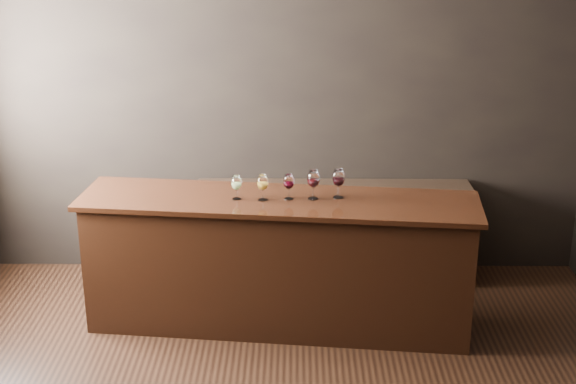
{
  "coord_description": "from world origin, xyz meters",
  "views": [
    {
      "loc": [
        0.16,
        -3.99,
        2.94
      ],
      "look_at": [
        0.11,
        1.24,
        1.04
      ],
      "focal_mm": 50.0,
      "sensor_mm": 36.0,
      "label": 1
    }
  ],
  "objects_px": {
    "bar_counter": "(278,265)",
    "glass_amber": "(263,183)",
    "glass_red_a": "(289,182)",
    "back_bar_shelf": "(333,233)",
    "glass_red_b": "(313,180)",
    "glass_red_c": "(339,178)",
    "glass_white": "(236,183)"
  },
  "relations": [
    {
      "from": "glass_amber",
      "to": "glass_red_a",
      "type": "relative_size",
      "value": 1.02
    },
    {
      "from": "glass_red_a",
      "to": "glass_amber",
      "type": "bearing_deg",
      "value": -171.58
    },
    {
      "from": "bar_counter",
      "to": "glass_white",
      "type": "distance_m",
      "value": 0.69
    },
    {
      "from": "glass_red_a",
      "to": "glass_red_c",
      "type": "distance_m",
      "value": 0.35
    },
    {
      "from": "back_bar_shelf",
      "to": "glass_amber",
      "type": "xyz_separation_m",
      "value": [
        -0.54,
        -0.82,
        0.71
      ]
    },
    {
      "from": "bar_counter",
      "to": "glass_red_a",
      "type": "xyz_separation_m",
      "value": [
        0.07,
        0.0,
        0.63
      ]
    },
    {
      "from": "back_bar_shelf",
      "to": "glass_red_b",
      "type": "relative_size",
      "value": 10.6
    },
    {
      "from": "bar_counter",
      "to": "glass_amber",
      "type": "xyz_separation_m",
      "value": [
        -0.11,
        -0.03,
        0.64
      ]
    },
    {
      "from": "glass_amber",
      "to": "glass_red_b",
      "type": "relative_size",
      "value": 0.89
    },
    {
      "from": "glass_red_a",
      "to": "glass_red_c",
      "type": "bearing_deg",
      "value": 4.8
    },
    {
      "from": "bar_counter",
      "to": "glass_amber",
      "type": "height_order",
      "value": "glass_amber"
    },
    {
      "from": "glass_white",
      "to": "glass_red_c",
      "type": "height_order",
      "value": "glass_red_c"
    },
    {
      "from": "glass_red_c",
      "to": "glass_red_b",
      "type": "bearing_deg",
      "value": -172.17
    },
    {
      "from": "glass_white",
      "to": "glass_red_a",
      "type": "height_order",
      "value": "glass_red_a"
    },
    {
      "from": "glass_red_a",
      "to": "glass_red_b",
      "type": "relative_size",
      "value": 0.87
    },
    {
      "from": "glass_red_a",
      "to": "glass_red_b",
      "type": "bearing_deg",
      "value": 1.65
    },
    {
      "from": "bar_counter",
      "to": "glass_red_a",
      "type": "distance_m",
      "value": 0.64
    },
    {
      "from": "glass_red_a",
      "to": "glass_white",
      "type": "bearing_deg",
      "value": -178.3
    },
    {
      "from": "bar_counter",
      "to": "glass_white",
      "type": "bearing_deg",
      "value": -171.95
    },
    {
      "from": "back_bar_shelf",
      "to": "glass_amber",
      "type": "distance_m",
      "value": 1.21
    },
    {
      "from": "bar_counter",
      "to": "glass_red_b",
      "type": "relative_size",
      "value": 13.05
    },
    {
      "from": "glass_amber",
      "to": "back_bar_shelf",
      "type": "bearing_deg",
      "value": 56.85
    },
    {
      "from": "bar_counter",
      "to": "glass_red_c",
      "type": "relative_size",
      "value": 12.96
    },
    {
      "from": "glass_white",
      "to": "glass_red_b",
      "type": "relative_size",
      "value": 0.83
    },
    {
      "from": "bar_counter",
      "to": "glass_white",
      "type": "relative_size",
      "value": 15.75
    },
    {
      "from": "glass_red_b",
      "to": "glass_red_c",
      "type": "relative_size",
      "value": 0.99
    },
    {
      "from": "glass_red_b",
      "to": "back_bar_shelf",
      "type": "bearing_deg",
      "value": 76.79
    },
    {
      "from": "bar_counter",
      "to": "glass_red_b",
      "type": "bearing_deg",
      "value": 7.08
    },
    {
      "from": "bar_counter",
      "to": "glass_red_c",
      "type": "bearing_deg",
      "value": 9.88
    },
    {
      "from": "glass_amber",
      "to": "glass_white",
      "type": "bearing_deg",
      "value": 175.06
    },
    {
      "from": "glass_red_c",
      "to": "back_bar_shelf",
      "type": "bearing_deg",
      "value": 89.3
    },
    {
      "from": "glass_red_a",
      "to": "glass_red_b",
      "type": "height_order",
      "value": "glass_red_b"
    }
  ]
}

